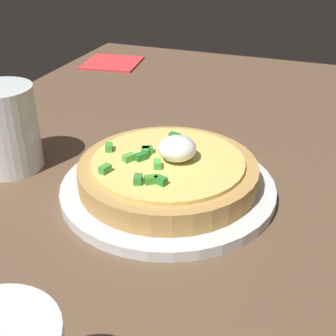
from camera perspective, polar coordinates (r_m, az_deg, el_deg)
The scene contains 5 objects.
dining_table at distance 52.62cm, azimuth -3.92°, elevation -4.89°, with size 125.12×70.91×2.22cm, color brown.
plate at distance 52.78cm, azimuth 0.00°, elevation -2.47°, with size 24.66×24.66×1.21cm, color silver.
pizza at distance 51.66cm, azimuth 0.02°, elevation -0.39°, with size 20.37×20.37×5.77cm.
cup_near at distance 59.73cm, azimuth -19.58°, elevation 4.12°, with size 8.05×8.05×10.60cm.
napkin at distance 101.24cm, azimuth -6.99°, elevation 12.93°, with size 11.37×11.37×0.40cm, color red.
Camera 1 is at (-39.43, -18.50, 30.64)cm, focal length 48.73 mm.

